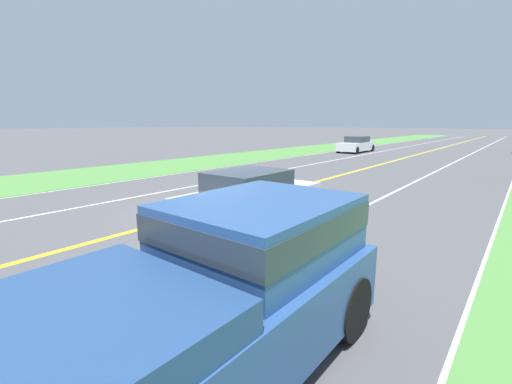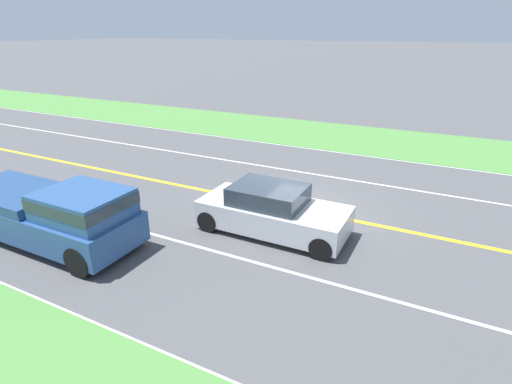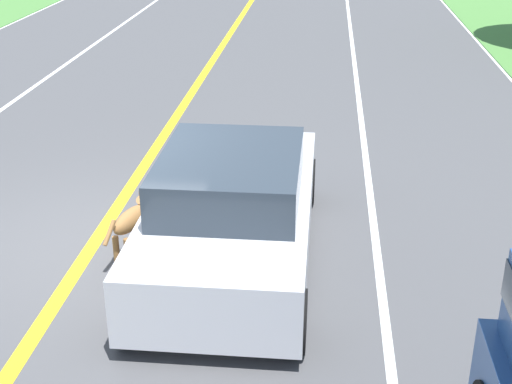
{
  "view_description": "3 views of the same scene",
  "coord_description": "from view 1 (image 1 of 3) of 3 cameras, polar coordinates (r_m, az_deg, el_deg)",
  "views": [
    {
      "loc": [
        7.37,
        -7.08,
        2.6
      ],
      "look_at": [
        1.67,
        0.08,
        0.76
      ],
      "focal_mm": 24.0,
      "sensor_mm": 36.0,
      "label": 1
    },
    {
      "loc": [
        11.22,
        4.0,
        5.47
      ],
      "look_at": [
        1.4,
        -0.99,
        0.97
      ],
      "focal_mm": 28.0,
      "sensor_mm": 36.0,
      "label": 2
    },
    {
      "loc": [
        2.78,
        -7.64,
        4.18
      ],
      "look_at": [
        2.06,
        -0.31,
        0.92
      ],
      "focal_mm": 50.0,
      "sensor_mm": 36.0,
      "label": 3
    }
  ],
  "objects": [
    {
      "name": "ground_plane",
      "position": [
        10.55,
        -7.4,
        -2.99
      ],
      "size": [
        400.0,
        400.0,
        0.0
      ],
      "primitive_type": "plane",
      "color": "#4C4C4F"
    },
    {
      "name": "centre_divider_line",
      "position": [
        10.55,
        -7.4,
        -2.97
      ],
      "size": [
        0.18,
        160.0,
        0.01
      ],
      "primitive_type": "cube",
      "color": "yellow",
      "rests_on": "ground"
    },
    {
      "name": "lane_edge_line_right",
      "position": [
        7.55,
        33.74,
        -10.72
      ],
      "size": [
        0.14,
        160.0,
        0.01
      ],
      "primitive_type": "cube",
      "color": "white",
      "rests_on": "ground"
    },
    {
      "name": "lane_edge_line_left",
      "position": [
        16.23,
        -24.91,
        1.11
      ],
      "size": [
        0.14,
        160.0,
        0.01
      ],
      "primitive_type": "cube",
      "color": "white",
      "rests_on": "ground"
    },
    {
      "name": "lane_dash_same_dir",
      "position": [
        8.48,
        9.45,
        -6.6
      ],
      "size": [
        0.1,
        160.0,
        0.01
      ],
      "primitive_type": "cube",
      "color": "white",
      "rests_on": "ground"
    },
    {
      "name": "lane_dash_oncoming",
      "position": [
        13.23,
        -18.03,
        -0.5
      ],
      "size": [
        0.1,
        160.0,
        0.01
      ],
      "primitive_type": "cube",
      "color": "white",
      "rests_on": "ground"
    },
    {
      "name": "grass_verge_left",
      "position": [
        18.94,
        -29.02,
        2.09
      ],
      "size": [
        6.0,
        160.0,
        0.03
      ],
      "primitive_type": "cube",
      "color": "#4C843D",
      "rests_on": "ground"
    },
    {
      "name": "ego_car",
      "position": [
        9.02,
        -0.79,
        -1.08
      ],
      "size": [
        1.83,
        4.23,
        1.4
      ],
      "color": "silver",
      "rests_on": "ground"
    },
    {
      "name": "dog",
      "position": [
        9.9,
        -5.75,
        -1.01
      ],
      "size": [
        0.47,
        1.17,
        0.79
      ],
      "rotation": [
        0.0,
        0.0,
        -0.3
      ],
      "color": "olive",
      "rests_on": "ground"
    },
    {
      "name": "pickup_truck",
      "position": [
        3.36,
        -14.5,
        -19.62
      ],
      "size": [
        2.0,
        5.65,
        1.73
      ],
      "color": "#284C84",
      "rests_on": "ground"
    },
    {
      "name": "oncoming_car",
      "position": [
        32.95,
        16.37,
        7.56
      ],
      "size": [
        1.89,
        4.57,
        1.45
      ],
      "rotation": [
        0.0,
        0.0,
        3.14
      ],
      "color": "white",
      "rests_on": "ground"
    }
  ]
}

